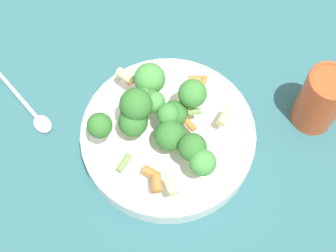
{
  "coord_description": "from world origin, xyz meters",
  "views": [
    {
      "loc": [
        0.03,
        -0.31,
        0.67
      ],
      "look_at": [
        0.0,
        0.0,
        0.05
      ],
      "focal_mm": 50.0,
      "sensor_mm": 36.0,
      "label": 1
    }
  ],
  "objects": [
    {
      "name": "bowl",
      "position": [
        0.0,
        0.0,
        0.02
      ],
      "size": [
        0.27,
        0.27,
        0.04
      ],
      "color": "white",
      "rests_on": "ground_plane"
    },
    {
      "name": "spoon",
      "position": [
        -0.22,
        0.03,
        0.01
      ],
      "size": [
        0.13,
        0.12,
        0.01
      ],
      "rotation": [
        0.0,
        0.0,
        5.53
      ],
      "color": "silver",
      "rests_on": "ground_plane"
    },
    {
      "name": "pasta_salad",
      "position": [
        -0.01,
        0.0,
        0.08
      ],
      "size": [
        0.21,
        0.2,
        0.08
      ],
      "color": "#8CB766",
      "rests_on": "bowl"
    },
    {
      "name": "cup",
      "position": [
        0.23,
        0.06,
        0.06
      ],
      "size": [
        0.07,
        0.07,
        0.11
      ],
      "color": "#CC4C23",
      "rests_on": "ground_plane"
    },
    {
      "name": "ground_plane",
      "position": [
        0.0,
        0.0,
        0.0
      ],
      "size": [
        3.0,
        3.0,
        0.0
      ],
      "primitive_type": "plane",
      "color": "#2D6066"
    }
  ]
}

